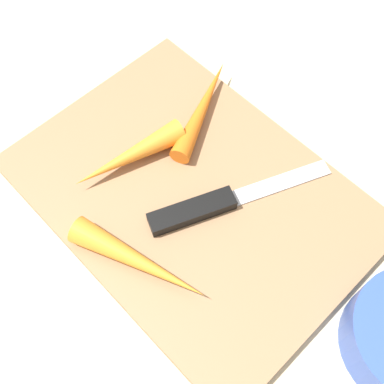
{
  "coord_description": "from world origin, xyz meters",
  "views": [
    {
      "loc": [
        -0.18,
        0.17,
        0.46
      ],
      "look_at": [
        0.0,
        0.0,
        0.01
      ],
      "focal_mm": 46.23,
      "sensor_mm": 36.0,
      "label": 1
    }
  ],
  "objects_px": {
    "knife": "(204,207)",
    "carrot_medium": "(138,261)",
    "carrot_longest": "(203,107)",
    "carrot_shortest": "(129,156)",
    "cutting_board": "(192,195)"
  },
  "relations": [
    {
      "from": "carrot_medium",
      "to": "cutting_board",
      "type": "bearing_deg",
      "value": 86.33
    },
    {
      "from": "cutting_board",
      "to": "carrot_longest",
      "type": "xyz_separation_m",
      "value": [
        0.06,
        -0.08,
        0.02
      ]
    },
    {
      "from": "cutting_board",
      "to": "carrot_shortest",
      "type": "relative_size",
      "value": 2.86
    },
    {
      "from": "cutting_board",
      "to": "carrot_medium",
      "type": "xyz_separation_m",
      "value": [
        -0.02,
        0.09,
        0.02
      ]
    },
    {
      "from": "knife",
      "to": "carrot_longest",
      "type": "xyz_separation_m",
      "value": [
        0.09,
        -0.08,
        0.01
      ]
    },
    {
      "from": "cutting_board",
      "to": "knife",
      "type": "relative_size",
      "value": 1.87
    },
    {
      "from": "carrot_shortest",
      "to": "cutting_board",
      "type": "bearing_deg",
      "value": 119.55
    },
    {
      "from": "knife",
      "to": "carrot_shortest",
      "type": "height_order",
      "value": "carrot_shortest"
    },
    {
      "from": "cutting_board",
      "to": "carrot_longest",
      "type": "distance_m",
      "value": 0.1
    },
    {
      "from": "knife",
      "to": "carrot_shortest",
      "type": "bearing_deg",
      "value": 123.51
    },
    {
      "from": "knife",
      "to": "carrot_longest",
      "type": "relative_size",
      "value": 1.35
    },
    {
      "from": "knife",
      "to": "carrot_medium",
      "type": "xyz_separation_m",
      "value": [
        -0.0,
        0.09,
        0.01
      ]
    },
    {
      "from": "knife",
      "to": "carrot_medium",
      "type": "height_order",
      "value": "carrot_medium"
    },
    {
      "from": "cutting_board",
      "to": "carrot_longest",
      "type": "relative_size",
      "value": 2.53
    },
    {
      "from": "cutting_board",
      "to": "carrot_medium",
      "type": "distance_m",
      "value": 0.1
    }
  ]
}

